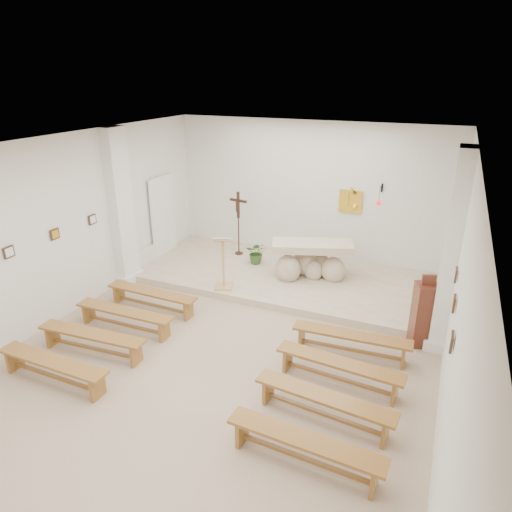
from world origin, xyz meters
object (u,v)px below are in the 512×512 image
at_px(bench_right_front, 351,339).
at_px(bench_left_fourth, 53,366).
at_px(bench_right_second, 339,367).
at_px(bench_left_front, 152,296).
at_px(lectern, 223,262).
at_px(bench_left_third, 92,338).
at_px(altar, 311,263).
at_px(bench_left_second, 125,315).
at_px(bench_right_fourth, 305,445).
at_px(crucifix_stand, 238,219).
at_px(bench_right_third, 324,402).
at_px(donation_pedestal, 424,314).

relative_size(bench_right_front, bench_left_fourth, 1.01).
bearing_deg(bench_right_second, bench_right_front, 94.67).
xyz_separation_m(bench_right_front, bench_right_second, (0.00, -0.86, 0.00)).
bearing_deg(bench_left_front, bench_right_front, 1.34).
relative_size(lectern, bench_left_third, 0.61).
relative_size(altar, bench_left_second, 0.96).
relative_size(bench_right_front, bench_right_fourth, 1.00).
relative_size(crucifix_stand, bench_right_fourth, 0.82).
xyz_separation_m(lectern, bench_left_fourth, (-1.01, -3.82, -0.44)).
bearing_deg(bench_right_third, bench_right_fourth, -84.43).
distance_m(bench_left_third, bench_right_fourth, 4.17).
distance_m(donation_pedestal, bench_left_second, 5.42).
distance_m(bench_left_front, bench_right_second, 4.17).
relative_size(donation_pedestal, bench_left_third, 0.67).
distance_m(lectern, crucifix_stand, 2.06).
xyz_separation_m(crucifix_stand, bench_right_third, (3.63, -4.91, -0.78)).
distance_m(crucifix_stand, bench_left_front, 3.30).
bearing_deg(bench_right_fourth, bench_left_third, 171.04).
xyz_separation_m(lectern, bench_left_front, (-1.01, -1.23, -0.44)).
bearing_deg(donation_pedestal, bench_right_front, -162.68).
height_order(crucifix_stand, bench_right_front, crucifix_stand).
bearing_deg(altar, bench_left_fourth, -136.54).
distance_m(altar, bench_right_fourth, 5.33).
distance_m(donation_pedestal, bench_right_second, 2.03).
height_order(lectern, bench_right_third, lectern).
bearing_deg(donation_pedestal, crucifix_stand, 132.48).
bearing_deg(lectern, altar, 19.24).
bearing_deg(bench_left_third, donation_pedestal, 22.67).
relative_size(bench_right_front, bench_right_second, 1.00).
xyz_separation_m(crucifix_stand, bench_right_front, (3.63, -3.18, -0.78)).
relative_size(bench_left_second, bench_right_third, 0.99).
distance_m(altar, bench_left_front, 3.60).
xyz_separation_m(bench_right_second, bench_left_fourth, (-4.08, -1.73, 0.00)).
height_order(crucifix_stand, bench_left_second, crucifix_stand).
relative_size(bench_left_front, bench_left_fourth, 1.00).
bearing_deg(bench_right_third, lectern, 141.67).
xyz_separation_m(lectern, bench_right_front, (3.07, -1.23, -0.44)).
bearing_deg(bench_right_fourth, bench_right_front, 93.00).
relative_size(crucifix_stand, bench_left_third, 0.81).
bearing_deg(bench_left_front, bench_left_fourth, -88.66).
height_order(bench_left_front, bench_right_front, same).
xyz_separation_m(lectern, bench_right_third, (3.07, -2.96, -0.44)).
height_order(bench_left_front, bench_left_third, same).
height_order(bench_left_second, bench_right_third, same).
bearing_deg(donation_pedestal, bench_right_fourth, -128.26).
bearing_deg(bench_right_second, bench_right_fourth, -85.33).
bearing_deg(donation_pedestal, bench_left_second, 177.30).
bearing_deg(lectern, bench_right_second, -54.64).
height_order(crucifix_stand, bench_right_second, crucifix_stand).
xyz_separation_m(bench_right_front, bench_right_third, (0.00, -1.73, 0.00)).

